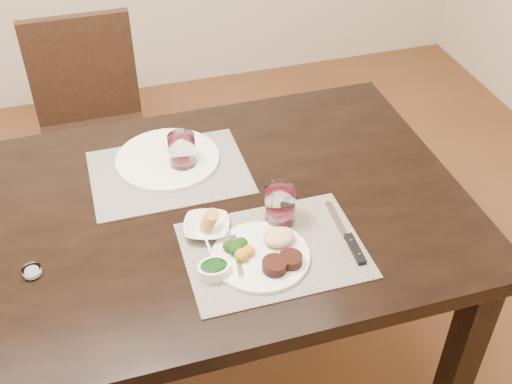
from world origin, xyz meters
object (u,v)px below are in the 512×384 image
object	(u,v)px
dinner_plate	(265,254)
far_plate	(168,159)
wine_glass_near	(280,206)
cracker_bowl	(207,227)
steak_knife	(350,242)
chair_far	(92,120)

from	to	relation	value
dinner_plate	far_plate	size ratio (longest dim) A/B	0.80
wine_glass_near	cracker_bowl	bearing A→B (deg)	175.97
dinner_plate	cracker_bowl	xyz separation A→B (m)	(-0.12, 0.14, 0.00)
cracker_bowl	wine_glass_near	distance (m)	0.20
wine_glass_near	far_plate	xyz separation A→B (m)	(-0.24, 0.36, -0.04)
steak_knife	far_plate	world-z (taller)	same
chair_far	wine_glass_near	size ratio (longest dim) A/B	7.92
cracker_bowl	far_plate	distance (m)	0.34
chair_far	cracker_bowl	bearing A→B (deg)	-76.84
cracker_bowl	dinner_plate	bearing A→B (deg)	-48.76
steak_knife	wine_glass_near	size ratio (longest dim) A/B	2.25
chair_far	cracker_bowl	distance (m)	1.10
chair_far	wine_glass_near	distance (m)	1.18
far_plate	chair_far	bearing A→B (deg)	106.12
chair_far	far_plate	xyz separation A→B (m)	(0.20, -0.70, 0.26)
steak_knife	cracker_bowl	distance (m)	0.38
dinner_plate	steak_knife	xyz separation A→B (m)	(0.23, -0.01, -0.01)
steak_knife	wine_glass_near	world-z (taller)	wine_glass_near
wine_glass_near	far_plate	size ratio (longest dim) A/B	0.36
steak_knife	cracker_bowl	world-z (taller)	cracker_bowl
wine_glass_near	far_plate	bearing A→B (deg)	124.22
chair_far	steak_knife	bearing A→B (deg)	-63.53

